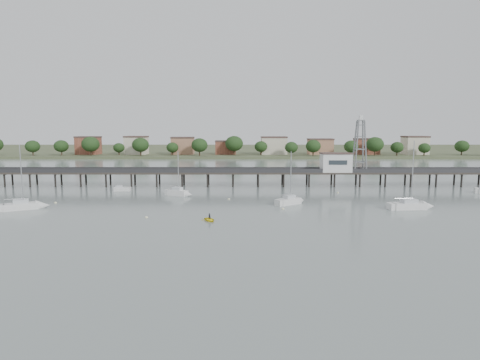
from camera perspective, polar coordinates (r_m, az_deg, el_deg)
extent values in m
plane|color=slate|center=(52.97, 1.59, -10.08)|extent=(500.00, 500.00, 0.00)
cube|color=#2D2823|center=(111.21, 0.79, 1.04)|extent=(150.00, 5.00, 0.50)
cube|color=#333335|center=(108.74, 0.80, 1.33)|extent=(150.00, 0.12, 1.10)
cube|color=#333335|center=(113.51, 0.77, 1.58)|extent=(150.00, 0.12, 1.10)
cylinder|color=black|center=(109.55, 0.80, -0.08)|extent=(0.50, 0.50, 4.40)
cylinder|color=black|center=(113.32, 0.77, 0.17)|extent=(0.50, 0.50, 4.40)
cube|color=silver|center=(114.03, 13.46, 2.39)|extent=(8.00, 5.00, 5.00)
cube|color=#4C3833|center=(113.84, 13.50, 3.72)|extent=(8.40, 5.40, 0.30)
cube|color=slate|center=(115.36, 16.81, 8.12)|extent=(1.80, 1.80, 0.30)
cube|color=silver|center=(115.37, 16.82, 8.50)|extent=(0.90, 0.90, 1.20)
cube|color=white|center=(85.14, 7.00, -3.16)|extent=(5.45, 4.78, 1.65)
cone|color=white|center=(87.41, 8.57, -2.91)|extent=(2.98, 2.95, 2.05)
cube|color=silver|center=(84.94, 7.02, -2.38)|extent=(2.85, 2.71, 0.75)
cylinder|color=#A5A8AA|center=(84.55, 7.24, 0.71)|extent=(0.18, 0.18, 9.86)
cylinder|color=#A5A8AA|center=(84.26, 6.59, -2.07)|extent=(2.54, 1.92, 0.12)
cube|color=white|center=(90.20, -28.67, -3.41)|extent=(6.54, 4.90, 1.65)
cone|color=white|center=(90.13, -26.24, -3.28)|extent=(3.35, 3.28, 2.38)
cube|color=silver|center=(90.01, -28.71, -2.68)|extent=(3.29, 2.93, 0.75)
cylinder|color=#A5A8AA|center=(89.30, -28.65, 0.75)|extent=(0.18, 0.18, 11.48)
cylinder|color=#A5A8AA|center=(89.97, -29.38, -2.37)|extent=(3.24, 1.73, 0.12)
cube|color=white|center=(86.36, 22.86, -3.53)|extent=(6.78, 3.32, 1.65)
cone|color=white|center=(88.45, 25.15, -3.41)|extent=(3.01, 2.85, 2.53)
cube|color=silver|center=(86.16, 22.90, -2.76)|extent=(3.12, 2.37, 0.75)
cylinder|color=#A5A8AA|center=(85.64, 23.35, 1.05)|extent=(0.18, 0.18, 12.21)
cylinder|color=#A5A8AA|center=(85.54, 22.28, -2.43)|extent=(3.78, 0.59, 0.12)
cube|color=white|center=(96.97, -8.87, -1.92)|extent=(5.30, 3.90, 1.65)
cone|color=white|center=(95.25, -7.34, -2.05)|extent=(2.70, 2.63, 1.93)
cube|color=silver|center=(96.79, -8.89, -1.23)|extent=(2.65, 2.35, 0.75)
cylinder|color=#A5A8AA|center=(96.06, -8.77, 1.29)|extent=(0.18, 0.18, 9.29)
cylinder|color=#A5A8AA|center=(97.18, -9.29, -0.87)|extent=(2.65, 1.37, 0.12)
cube|color=white|center=(107.32, -16.36, -1.28)|extent=(4.13, 1.78, 1.14)
cube|color=silver|center=(107.50, -16.83, -0.92)|extent=(1.39, 1.39, 0.68)
imported|color=yellow|center=(69.97, -4.35, -5.80)|extent=(2.15, 1.58, 2.96)
imported|color=black|center=(69.97, -4.35, -5.80)|extent=(0.52, 1.14, 0.27)
ellipsoid|color=#FBFAC3|center=(80.10, 6.13, -4.09)|extent=(0.56, 0.56, 0.39)
ellipsoid|color=#FBFAC3|center=(90.67, -1.60, -2.72)|extent=(0.56, 0.56, 0.39)
ellipsoid|color=#FBFAC3|center=(74.00, -13.16, -5.19)|extent=(0.56, 0.56, 0.39)
ellipsoid|color=#FBFAC3|center=(94.80, -24.75, -2.95)|extent=(0.56, 0.56, 0.39)
ellipsoid|color=#FBFAC3|center=(102.65, 13.74, -1.75)|extent=(0.56, 0.56, 0.39)
cube|color=#475133|center=(295.95, 0.35, 4.29)|extent=(500.00, 170.00, 1.40)
cube|color=brown|center=(250.00, -20.75, 4.47)|extent=(13.00, 10.50, 9.00)
cube|color=brown|center=(241.50, -14.51, 4.63)|extent=(13.00, 10.50, 9.00)
cube|color=brown|center=(236.17, -8.13, 4.73)|extent=(13.00, 10.50, 9.00)
cube|color=brown|center=(233.92, -2.04, 4.78)|extent=(13.00, 10.50, 9.00)
cube|color=brown|center=(234.57, 4.83, 4.76)|extent=(13.00, 10.50, 9.00)
cube|color=brown|center=(238.32, 11.34, 4.69)|extent=(13.00, 10.50, 9.00)
cube|color=brown|center=(245.01, 17.56, 4.56)|extent=(13.00, 10.50, 9.00)
cube|color=brown|center=(254.80, 23.60, 4.38)|extent=(13.00, 10.50, 9.00)
ellipsoid|color=#163314|center=(251.50, -28.15, 4.17)|extent=(8.00, 8.00, 6.80)
ellipsoid|color=#163314|center=(221.77, 0.44, 4.72)|extent=(8.00, 8.00, 6.80)
ellipsoid|color=#163314|center=(252.81, 28.85, 4.14)|extent=(8.00, 8.00, 6.80)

